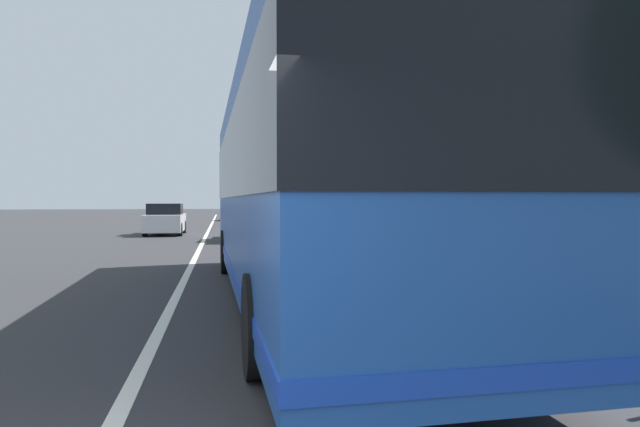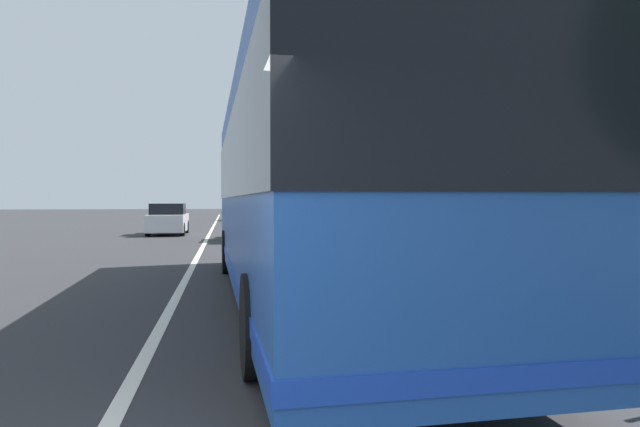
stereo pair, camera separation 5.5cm
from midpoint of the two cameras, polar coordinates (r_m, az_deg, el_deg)
The scene contains 8 objects.
sidewalk_curb at distance 13.91m, azimuth 18.39°, elevation -5.43°, with size 110.00×3.60×0.14m, color #9E998E.
lane_divider_line at distance 12.35m, azimuth -13.50°, elevation -6.56°, with size 110.00×0.16×0.01m, color silver.
coach_bus at distance 9.33m, azimuth -1.15°, elevation 3.10°, with size 12.32×2.98×3.47m.
car_side_street at distance 28.51m, azimuth -15.31°, elevation -0.66°, with size 3.92×1.81×1.54m.
car_behind_bus at distance 24.09m, azimuth -6.91°, elevation -0.92°, with size 4.76×1.98×1.58m.
car_oncoming at distance 47.85m, azimuth -8.05°, elevation 0.19°, with size 4.26×1.96×1.57m.
roadside_tree_mid_block at distance 15.90m, azimuth 14.56°, elevation 10.52°, with size 3.76×3.76×6.14m.
utility_pole at distance 13.45m, azimuth 18.97°, elevation 9.65°, with size 0.25×0.25×7.31m, color slate.
Camera 2 is at (-2.21, -0.88, 1.69)m, focal length 31.12 mm.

